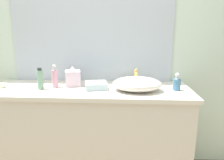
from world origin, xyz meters
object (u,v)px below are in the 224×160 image
Objects in this scene: sink_basin at (137,84)px; candle_jar at (2,86)px; soap_dispenser at (177,83)px; folded_hand_towel at (96,85)px; perfume_bottle at (55,78)px; lotion_bottle at (40,79)px; tissue_box at (73,77)px.

sink_basin reaches higher than candle_jar.
soap_dispenser reaches higher than sink_basin.
sink_basin is 0.35m from folded_hand_towel.
lotion_bottle is at bearing -146.47° from perfume_bottle.
perfume_bottle is at bearing 5.47° from candle_jar.
tissue_box reaches higher than folded_hand_towel.
lotion_bottle reaches higher than candle_jar.
sink_basin is 2.23× the size of folded_hand_towel.
sink_basin is at bearing -175.18° from soap_dispenser.
perfume_bottle is at bearing 177.87° from soap_dispenser.
soap_dispenser is 0.84× the size of tissue_box.
lotion_bottle reaches higher than sink_basin.
folded_hand_towel is (0.47, 0.05, -0.06)m from lotion_bottle.
folded_hand_towel is at bearing 178.54° from soap_dispenser.
candle_jar is at bearing 176.15° from lotion_bottle.
soap_dispenser is 1.04m from perfume_bottle.
soap_dispenser is at bearing 4.82° from sink_basin.
sink_basin is at bearing -1.10° from candle_jar.
perfume_bottle is (0.10, 0.07, -0.00)m from lotion_bottle.
lotion_bottle is at bearing -3.85° from candle_jar.
tissue_box is at bearing 159.21° from folded_hand_towel.
tissue_box reaches higher than sink_basin.
folded_hand_towel is at bearing 5.73° from lotion_bottle.
tissue_box is (-0.90, 0.10, 0.02)m from soap_dispenser.
sink_basin is 2.28× the size of tissue_box.
perfume_bottle is at bearing 176.62° from folded_hand_towel.
sink_basin is 0.82m from lotion_bottle.
tissue_box is at bearing 27.84° from lotion_bottle.
tissue_box is at bearing 167.20° from sink_basin.
perfume_bottle reaches higher than tissue_box.
perfume_bottle reaches higher than lotion_bottle.
tissue_box is 0.62m from candle_jar.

